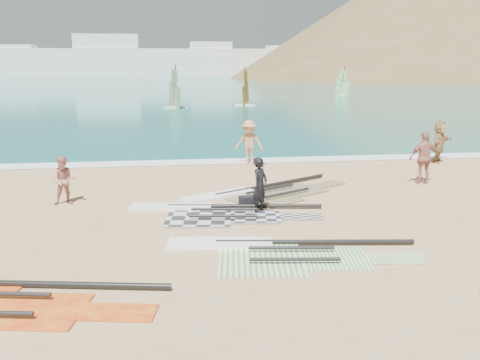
{
  "coord_description": "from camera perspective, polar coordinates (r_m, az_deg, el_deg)",
  "views": [
    {
      "loc": [
        -3.17,
        -11.86,
        4.58
      ],
      "look_at": [
        -1.02,
        4.0,
        1.0
      ],
      "focal_mm": 40.0,
      "sensor_mm": 36.0,
      "label": 1
    }
  ],
  "objects": [
    {
      "name": "person_wetsuit",
      "position": [
        16.28,
        2.15,
        -0.6
      ],
      "size": [
        0.72,
        0.75,
        1.73
      ],
      "primitive_type": "imported",
      "rotation": [
        0.0,
        0.0,
        0.9
      ],
      "color": "black",
      "rests_on": "ground"
    },
    {
      "name": "rig_green",
      "position": [
        13.15,
        3.31,
        -7.56
      ],
      "size": [
        6.24,
        2.82,
        0.2
      ],
      "rotation": [
        0.0,
        0.0,
        -0.12
      ],
      "color": "#51B030",
      "rests_on": "ground"
    },
    {
      "name": "windsurfer_right",
      "position": [
        72.91,
        10.86,
        9.7
      ],
      "size": [
        2.18,
        2.32,
        3.92
      ],
      "rotation": [
        0.0,
        0.0,
        0.51
      ],
      "color": "white",
      "rests_on": "ground"
    },
    {
      "name": "beachgoer_back",
      "position": [
        21.31,
        19.08,
        2.25
      ],
      "size": [
        1.18,
        0.49,
        2.01
      ],
      "primitive_type": "imported",
      "rotation": [
        0.0,
        0.0,
        3.14
      ],
      "color": "#A86959",
      "rests_on": "ground"
    },
    {
      "name": "rig_grey",
      "position": [
        16.44,
        -3.39,
        -3.41
      ],
      "size": [
        6.02,
        2.75,
        0.2
      ],
      "rotation": [
        0.0,
        0.0,
        -0.13
      ],
      "color": "#27272A",
      "rests_on": "ground"
    },
    {
      "name": "rig_orange",
      "position": [
        18.67,
        1.89,
        -1.44
      ],
      "size": [
        6.37,
        4.53,
        0.21
      ],
      "rotation": [
        0.0,
        0.0,
        0.54
      ],
      "color": "#F05E04",
      "rests_on": "ground"
    },
    {
      "name": "beachgoer_left",
      "position": [
        18.17,
        -18.22,
        -0.05
      ],
      "size": [
        0.85,
        0.7,
        1.6
      ],
      "primitive_type": "imported",
      "rotation": [
        0.0,
        0.0,
        0.12
      ],
      "color": "#BA7165",
      "rests_on": "ground"
    },
    {
      "name": "gear_bag_near",
      "position": [
        17.13,
        0.85,
        -2.32
      ],
      "size": [
        0.57,
        0.44,
        0.34
      ],
      "primitive_type": "cube",
      "rotation": [
        0.0,
        0.0,
        0.11
      ],
      "color": "black",
      "rests_on": "ground"
    },
    {
      "name": "beachgoer_right",
      "position": [
        26.13,
        20.51,
        3.85
      ],
      "size": [
        1.69,
        1.64,
        1.93
      ],
      "primitive_type": "imported",
      "rotation": [
        0.0,
        0.0,
        0.75
      ],
      "color": "#A07A4A",
      "rests_on": "ground"
    },
    {
      "name": "ground",
      "position": [
        13.1,
        6.85,
        -7.94
      ],
      "size": [
        300.0,
        300.0,
        0.0
      ],
      "primitive_type": "plane",
      "color": "tan",
      "rests_on": "ground"
    },
    {
      "name": "windsurfer_left",
      "position": [
        53.56,
        -6.98,
        8.94
      ],
      "size": [
        2.4,
        2.64,
        4.24
      ],
      "rotation": [
        0.0,
        0.0,
        0.4
      ],
      "color": "white",
      "rests_on": "ground"
    },
    {
      "name": "beachgoer_mid",
      "position": [
        23.9,
        0.99,
        4.01
      ],
      "size": [
        1.49,
        1.17,
        2.02
      ],
      "primitive_type": "imported",
      "rotation": [
        0.0,
        0.0,
        -0.38
      ],
      "color": "tan",
      "rests_on": "ground"
    },
    {
      "name": "windsurfer_centre",
      "position": [
        56.03,
        0.6,
        9.14
      ],
      "size": [
        2.29,
        2.52,
        4.04
      ],
      "rotation": [
        0.0,
        0.0,
        -0.4
      ],
      "color": "white",
      "rests_on": "ground"
    },
    {
      "name": "sea",
      "position": [
        143.97,
        -6.55,
        10.69
      ],
      "size": [
        300.0,
        240.0,
        0.06
      ],
      "primitive_type": "cube",
      "color": "#0B5353",
      "rests_on": "ground"
    },
    {
      "name": "far_town",
      "position": [
        162.35,
        -12.43,
        12.28
      ],
      "size": [
        160.0,
        8.0,
        12.0
      ],
      "color": "white",
      "rests_on": "ground"
    },
    {
      "name": "surf_line",
      "position": [
        24.8,
        -0.23,
        1.96
      ],
      "size": [
        300.0,
        1.2,
        0.04
      ],
      "primitive_type": "cube",
      "color": "white",
      "rests_on": "ground"
    }
  ]
}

